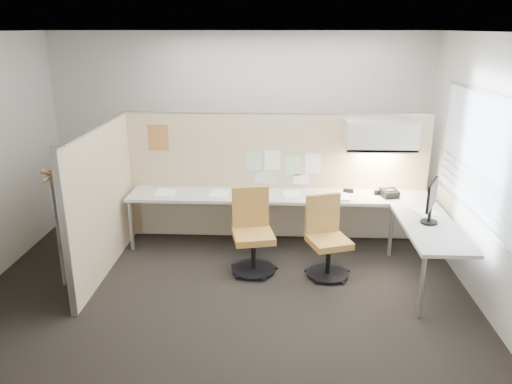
# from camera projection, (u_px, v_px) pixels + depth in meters

# --- Properties ---
(floor) EXTENTS (5.50, 4.50, 0.01)m
(floor) POSITION_uv_depth(u_px,v_px,m) (225.00, 291.00, 5.67)
(floor) COLOR black
(floor) RESTS_ON ground
(ceiling) EXTENTS (5.50, 4.50, 0.01)m
(ceiling) POSITION_uv_depth(u_px,v_px,m) (219.00, 31.00, 4.78)
(ceiling) COLOR white
(ceiling) RESTS_ON wall_back
(wall_back) EXTENTS (5.50, 0.02, 2.80)m
(wall_back) POSITION_uv_depth(u_px,v_px,m) (239.00, 130.00, 7.36)
(wall_back) COLOR beige
(wall_back) RESTS_ON ground
(wall_front) EXTENTS (5.50, 0.02, 2.80)m
(wall_front) POSITION_uv_depth(u_px,v_px,m) (182.00, 272.00, 3.09)
(wall_front) COLOR beige
(wall_front) RESTS_ON ground
(wall_right) EXTENTS (0.02, 4.50, 2.80)m
(wall_right) POSITION_uv_depth(u_px,v_px,m) (490.00, 176.00, 5.10)
(wall_right) COLOR beige
(wall_right) RESTS_ON ground
(window_pane) EXTENTS (0.01, 2.80, 1.30)m
(window_pane) POSITION_uv_depth(u_px,v_px,m) (489.00, 161.00, 5.05)
(window_pane) COLOR #9CA8B5
(window_pane) RESTS_ON wall_right
(partition_back) EXTENTS (4.10, 0.06, 1.75)m
(partition_back) POSITION_uv_depth(u_px,v_px,m) (276.00, 177.00, 6.88)
(partition_back) COLOR #C9B38B
(partition_back) RESTS_ON floor
(partition_left) EXTENTS (0.06, 2.20, 1.75)m
(partition_left) POSITION_uv_depth(u_px,v_px,m) (103.00, 201.00, 5.93)
(partition_left) COLOR #C9B38B
(partition_left) RESTS_ON floor
(desk) EXTENTS (4.00, 2.07, 0.73)m
(desk) POSITION_uv_depth(u_px,v_px,m) (304.00, 208.00, 6.50)
(desk) COLOR beige
(desk) RESTS_ON floor
(overhead_bin) EXTENTS (0.90, 0.36, 0.38)m
(overhead_bin) POSITION_uv_depth(u_px,v_px,m) (381.00, 136.00, 6.42)
(overhead_bin) COLOR beige
(overhead_bin) RESTS_ON partition_back
(task_light_strip) EXTENTS (0.60, 0.06, 0.02)m
(task_light_strip) POSITION_uv_depth(u_px,v_px,m) (380.00, 152.00, 6.49)
(task_light_strip) COLOR #FFEABF
(task_light_strip) RESTS_ON overhead_bin
(pinned_papers) EXTENTS (1.01, 0.00, 0.47)m
(pinned_papers) POSITION_uv_depth(u_px,v_px,m) (282.00, 167.00, 6.80)
(pinned_papers) COLOR #8CBF8C
(pinned_papers) RESTS_ON partition_back
(poster) EXTENTS (0.28, 0.00, 0.35)m
(poster) POSITION_uv_depth(u_px,v_px,m) (158.00, 138.00, 6.75)
(poster) COLOR orange
(poster) RESTS_ON partition_back
(chair_left) EXTENTS (0.56, 0.58, 1.01)m
(chair_left) POSITION_uv_depth(u_px,v_px,m) (252.00, 234.00, 6.02)
(chair_left) COLOR black
(chair_left) RESTS_ON floor
(chair_right) EXTENTS (0.57, 0.58, 0.95)m
(chair_right) POSITION_uv_depth(u_px,v_px,m) (327.00, 239.00, 5.92)
(chair_right) COLOR black
(chair_right) RESTS_ON floor
(monitor) EXTENTS (0.23, 0.44, 0.49)m
(monitor) POSITION_uv_depth(u_px,v_px,m) (431.00, 199.00, 5.56)
(monitor) COLOR black
(monitor) RESTS_ON desk
(phone) EXTENTS (0.25, 0.24, 0.12)m
(phone) POSITION_uv_depth(u_px,v_px,m) (389.00, 193.00, 6.51)
(phone) COLOR black
(phone) RESTS_ON desk
(stapler) EXTENTS (0.14, 0.06, 0.05)m
(stapler) POSITION_uv_depth(u_px,v_px,m) (348.00, 191.00, 6.69)
(stapler) COLOR black
(stapler) RESTS_ON desk
(tape_dispenser) EXTENTS (0.11, 0.07, 0.06)m
(tape_dispenser) POSITION_uv_depth(u_px,v_px,m) (378.00, 192.00, 6.61)
(tape_dispenser) COLOR black
(tape_dispenser) RESTS_ON desk
(coat_hook) EXTENTS (0.18, 0.48, 1.43)m
(coat_hook) POSITION_uv_depth(u_px,v_px,m) (54.00, 183.00, 4.82)
(coat_hook) COLOR silver
(coat_hook) RESTS_ON partition_left
(paper_stack_0) EXTENTS (0.24, 0.30, 0.03)m
(paper_stack_0) POSITION_uv_depth(u_px,v_px,m) (164.00, 193.00, 6.62)
(paper_stack_0) COLOR white
(paper_stack_0) RESTS_ON desk
(paper_stack_1) EXTENTS (0.26, 0.32, 0.02)m
(paper_stack_1) POSITION_uv_depth(u_px,v_px,m) (219.00, 194.00, 6.62)
(paper_stack_1) COLOR white
(paper_stack_1) RESTS_ON desk
(paper_stack_2) EXTENTS (0.29, 0.34, 0.04)m
(paper_stack_2) POSITION_uv_depth(u_px,v_px,m) (256.00, 195.00, 6.52)
(paper_stack_2) COLOR white
(paper_stack_2) RESTS_ON desk
(paper_stack_3) EXTENTS (0.26, 0.32, 0.02)m
(paper_stack_3) POSITION_uv_depth(u_px,v_px,m) (291.00, 194.00, 6.61)
(paper_stack_3) COLOR white
(paper_stack_3) RESTS_ON desk
(paper_stack_4) EXTENTS (0.25, 0.32, 0.03)m
(paper_stack_4) POSITION_uv_depth(u_px,v_px,m) (339.00, 197.00, 6.47)
(paper_stack_4) COLOR white
(paper_stack_4) RESTS_ON desk
(paper_stack_5) EXTENTS (0.31, 0.36, 0.02)m
(paper_stack_5) POSITION_uv_depth(u_px,v_px,m) (425.00, 212.00, 5.95)
(paper_stack_5) COLOR white
(paper_stack_5) RESTS_ON desk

